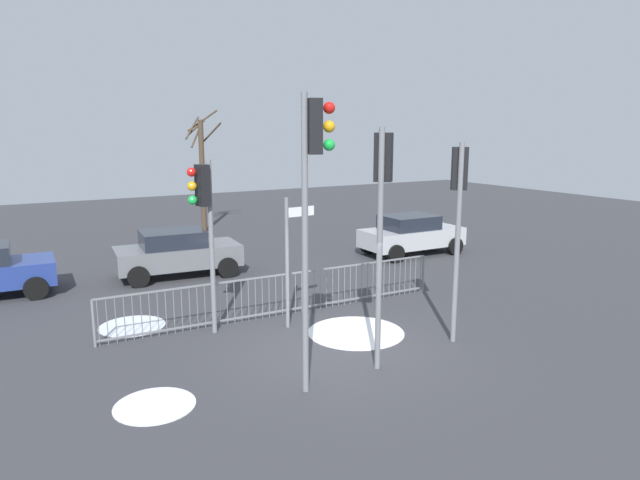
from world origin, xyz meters
The scene contains 13 objects.
ground_plane centered at (0.00, 0.00, 0.00)m, with size 60.00×60.00×0.00m, color #38383D.
traffic_light_mid_right centered at (0.31, -1.04, 3.39)m, with size 0.48×0.46×4.63m.
traffic_light_foreground_left centered at (2.56, -0.67, 3.17)m, with size 0.43×0.50×4.32m.
traffic_light_rear_right centered at (-2.04, 2.31, 2.89)m, with size 0.56×0.35×3.94m.
traffic_light_foreground_right centered at (-1.35, -1.36, 3.78)m, with size 0.55×0.37×5.18m.
direction_sign_post centered at (-0.21, 1.83, 1.72)m, with size 0.79×0.13×3.07m.
pedestrian_guard_railing centered at (0.00, 2.66, 0.55)m, with size 8.91×0.22×1.07m.
car_silver_trailing centered at (7.24, 6.68, 0.77)m, with size 3.82×1.96×1.47m.
car_grey_near centered at (-1.20, 7.81, 0.77)m, with size 3.92×2.17×1.47m.
bare_tree_centre centered at (2.13, 15.22, 2.79)m, with size 1.62×1.24×5.45m.
snow_patch_kerb centered at (0.91, 0.71, 0.01)m, with size 2.22×2.22×0.01m, color white.
snow_patch_island centered at (-3.97, -0.56, 0.01)m, with size 1.37×1.37×0.01m, color white.
snow_patch_verge centered at (-3.46, 3.69, 0.01)m, with size 1.53×1.53×0.01m, color silver.
Camera 1 is at (-5.92, -9.65, 4.60)m, focal length 31.92 mm.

